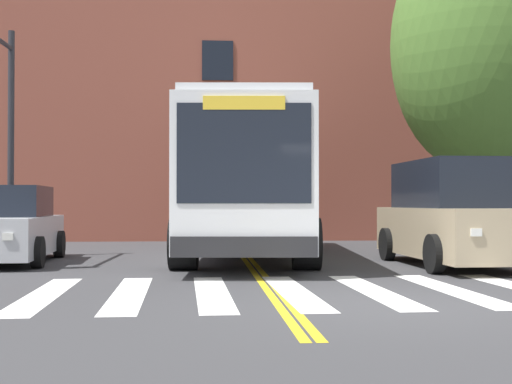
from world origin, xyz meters
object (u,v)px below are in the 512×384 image
object	(u,v)px
car_silver_near_lane	(6,227)
car_tan_far_lane	(452,216)
car_teal_behind_bus	(263,210)
street_tree_curbside_large	(475,46)
city_bus	(246,182)

from	to	relation	value
car_silver_near_lane	car_tan_far_lane	world-z (taller)	car_tan_far_lane
car_teal_behind_bus	street_tree_curbside_large	size ratio (longest dim) A/B	0.54
car_tan_far_lane	street_tree_curbside_large	size ratio (longest dim) A/B	0.56
car_tan_far_lane	city_bus	bearing A→B (deg)	146.28
street_tree_curbside_large	car_teal_behind_bus	bearing A→B (deg)	119.48
city_bus	street_tree_curbside_large	size ratio (longest dim) A/B	1.19
car_teal_behind_bus	street_tree_curbside_large	distance (m)	11.47
city_bus	car_teal_behind_bus	distance (m)	10.84
city_bus	car_tan_far_lane	bearing A→B (deg)	-33.72
city_bus	car_teal_behind_bus	size ratio (longest dim) A/B	2.20
car_tan_far_lane	car_teal_behind_bus	world-z (taller)	car_teal_behind_bus
car_tan_far_lane	car_teal_behind_bus	bearing A→B (deg)	102.04
city_bus	car_tan_far_lane	xyz separation A→B (m)	(4.24, -2.83, -0.81)
city_bus	car_silver_near_lane	distance (m)	5.77
car_teal_behind_bus	street_tree_curbside_large	xyz separation A→B (m)	(5.15, -9.12, 4.67)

